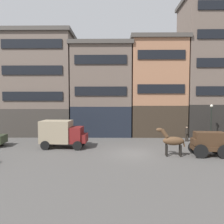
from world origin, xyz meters
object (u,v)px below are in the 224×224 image
Objects in this scene: cargo_wagon at (209,142)px; draft_horse at (172,141)px; delivery_truck_near at (62,133)px; streetlamp_curbside at (211,117)px; pedestrian_officer at (187,133)px.

cargo_wagon is 2.95m from draft_horse.
streetlamp_curbside is at bearing 12.86° from delivery_truck_near.
draft_horse reaches higher than cargo_wagon.
draft_horse is 0.57× the size of streetlamp_curbside.
pedestrian_officer is (13.08, 3.09, -0.44)m from delivery_truck_near.
draft_horse is at bearing -134.47° from streetlamp_curbside.
draft_horse is 9.15m from streetlamp_curbside.
streetlamp_curbside reaches higher than cargo_wagon.
draft_horse is at bearing 179.93° from cargo_wagon.
cargo_wagon is at bearing -94.30° from pedestrian_officer.
pedestrian_officer is 3.44m from streetlamp_curbside.
delivery_truck_near is at bearing -167.14° from streetlamp_curbside.
delivery_truck_near is 2.46× the size of pedestrian_officer.
draft_horse is at bearing -119.97° from pedestrian_officer.
delivery_truck_near is 1.07× the size of streetlamp_curbside.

